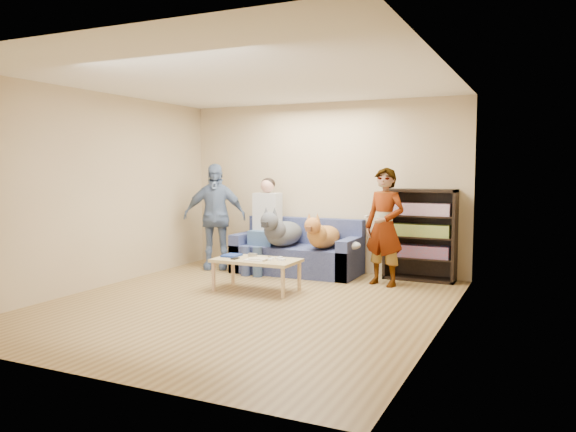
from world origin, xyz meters
The scene contains 27 objects.
ground centered at (0.00, 0.00, 0.00)m, with size 5.00×5.00×0.00m, color brown.
ceiling centered at (0.00, 0.00, 2.60)m, with size 5.00×5.00×0.00m, color white.
wall_back centered at (0.00, 2.50, 1.30)m, with size 4.50×4.50×0.00m, color tan.
wall_front centered at (0.00, -2.50, 1.30)m, with size 4.50×4.50×0.00m, color tan.
wall_left centered at (-2.25, 0.00, 1.30)m, with size 5.00×5.00×0.00m, color tan.
wall_right centered at (2.25, 0.00, 1.30)m, with size 5.00×5.00×0.00m, color tan.
blanket centered at (0.61, 1.95, 0.49)m, with size 0.37×0.31×0.13m, color #B9B9BE.
person_standing_right centered at (1.18, 1.76, 0.80)m, with size 0.58×0.38×1.60m, color gray.
person_standing_left centered at (-1.59, 1.86, 0.83)m, with size 0.97×0.41×1.66m, color #6777A6.
held_controller centered at (0.98, 1.56, 0.95)m, with size 0.04×0.11×0.03m, color white.
notebook_blue centered at (-0.63, 0.76, 0.43)m, with size 0.20×0.26×0.03m, color navy.
papers centered at (-0.18, 0.61, 0.43)m, with size 0.26×0.20×0.01m, color white.
magazine centered at (-0.15, 0.63, 0.44)m, with size 0.22×0.17×0.01m, color #B8AC93.
camera_silver centered at (-0.35, 0.83, 0.45)m, with size 0.11×0.06×0.05m, color #B2B1B6.
controller_a centered at (0.05, 0.81, 0.43)m, with size 0.04×0.13×0.03m, color silver.
controller_b centered at (0.13, 0.73, 0.43)m, with size 0.09×0.06×0.03m, color white.
headphone_cup_a centered at (-0.03, 0.69, 0.43)m, with size 0.07×0.07×0.02m, color white.
headphone_cup_b centered at (-0.03, 0.77, 0.43)m, with size 0.07×0.07×0.02m, color white.
pen_orange centered at (-0.25, 0.55, 0.42)m, with size 0.01×0.01×0.14m, color #F05B22.
pen_black centered at (-0.11, 0.89, 0.42)m, with size 0.01×0.01×0.14m, color black.
wallet centered at (-0.48, 0.59, 0.43)m, with size 0.07×0.12×0.01m, color black.
sofa centered at (-0.25, 2.10, 0.28)m, with size 1.90×0.85×0.82m.
person_seated centered at (-0.76, 1.97, 0.77)m, with size 0.40×0.73×1.47m.
dog_gray centered at (-0.41, 1.85, 0.65)m, with size 0.43×1.26×0.62m.
dog_tan centered at (0.22, 1.89, 0.62)m, with size 0.38×1.15×0.55m.
coffee_table centered at (-0.23, 0.71, 0.37)m, with size 1.10×0.60×0.42m.
bookshelf centered at (1.55, 2.33, 0.68)m, with size 1.00×0.34×1.30m.
Camera 1 is at (3.18, -5.64, 1.61)m, focal length 35.00 mm.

